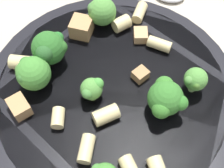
{
  "coord_description": "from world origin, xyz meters",
  "views": [
    {
      "loc": [
        0.08,
        0.17,
        0.35
      ],
      "look_at": [
        0.0,
        0.0,
        0.05
      ],
      "focal_mm": 50.0,
      "sensor_mm": 36.0,
      "label": 1
    }
  ],
  "objects_px": {
    "pasta_bowl": "(112,95)",
    "rigatoni_0": "(86,149)",
    "chicken_chunk_2": "(19,107)",
    "broccoli_floret_3": "(101,11)",
    "chicken_chunk_3": "(85,26)",
    "broccoli_floret_6": "(49,48)",
    "rigatoni_8": "(129,167)",
    "rigatoni_1": "(58,118)",
    "broccoli_floret_2": "(166,98)",
    "chicken_chunk_1": "(139,72)",
    "rigatoni_7": "(159,44)",
    "broccoli_floret_5": "(195,80)",
    "rigatoni_3": "(106,115)",
    "broccoli_floret_4": "(91,88)",
    "chicken_chunk_0": "(141,35)",
    "rigatoni_4": "(121,24)",
    "broccoli_floret_1": "(32,73)",
    "rigatoni_6": "(22,63)",
    "rigatoni_2": "(140,12)"
  },
  "relations": [
    {
      "from": "rigatoni_3",
      "to": "pasta_bowl",
      "type": "bearing_deg",
      "value": -124.41
    },
    {
      "from": "broccoli_floret_6",
      "to": "rigatoni_7",
      "type": "bearing_deg",
      "value": 164.16
    },
    {
      "from": "broccoli_floret_6",
      "to": "rigatoni_8",
      "type": "relative_size",
      "value": 2.08
    },
    {
      "from": "broccoli_floret_6",
      "to": "rigatoni_2",
      "type": "height_order",
      "value": "broccoli_floret_6"
    },
    {
      "from": "pasta_bowl",
      "to": "rigatoni_6",
      "type": "xyz_separation_m",
      "value": [
        0.08,
        -0.07,
        0.02
      ]
    },
    {
      "from": "rigatoni_2",
      "to": "rigatoni_8",
      "type": "xyz_separation_m",
      "value": [
        0.1,
        0.18,
        0.0
      ]
    },
    {
      "from": "chicken_chunk_2",
      "to": "chicken_chunk_3",
      "type": "bearing_deg",
      "value": -145.3
    },
    {
      "from": "pasta_bowl",
      "to": "rigatoni_0",
      "type": "height_order",
      "value": "rigatoni_0"
    },
    {
      "from": "rigatoni_3",
      "to": "rigatoni_1",
      "type": "bearing_deg",
      "value": -21.62
    },
    {
      "from": "broccoli_floret_4",
      "to": "rigatoni_0",
      "type": "xyz_separation_m",
      "value": [
        0.03,
        0.06,
        -0.01
      ]
    },
    {
      "from": "rigatoni_1",
      "to": "rigatoni_3",
      "type": "height_order",
      "value": "rigatoni_3"
    },
    {
      "from": "chicken_chunk_3",
      "to": "broccoli_floret_5",
      "type": "bearing_deg",
      "value": 120.3
    },
    {
      "from": "broccoli_floret_4",
      "to": "rigatoni_1",
      "type": "bearing_deg",
      "value": 16.17
    },
    {
      "from": "pasta_bowl",
      "to": "chicken_chunk_2",
      "type": "bearing_deg",
      "value": -9.35
    },
    {
      "from": "broccoli_floret_2",
      "to": "rigatoni_1",
      "type": "height_order",
      "value": "broccoli_floret_2"
    },
    {
      "from": "broccoli_floret_3",
      "to": "chicken_chunk_3",
      "type": "distance_m",
      "value": 0.03
    },
    {
      "from": "rigatoni_3",
      "to": "rigatoni_8",
      "type": "bearing_deg",
      "value": 87.59
    },
    {
      "from": "rigatoni_6",
      "to": "chicken_chunk_0",
      "type": "xyz_separation_m",
      "value": [
        -0.15,
        0.02,
        -0.0
      ]
    },
    {
      "from": "broccoli_floret_1",
      "to": "rigatoni_7",
      "type": "height_order",
      "value": "broccoli_floret_1"
    },
    {
      "from": "chicken_chunk_0",
      "to": "rigatoni_8",
      "type": "bearing_deg",
      "value": 58.66
    },
    {
      "from": "broccoli_floret_2",
      "to": "chicken_chunk_0",
      "type": "relative_size",
      "value": 2.17
    },
    {
      "from": "broccoli_floret_2",
      "to": "broccoli_floret_6",
      "type": "distance_m",
      "value": 0.14
    },
    {
      "from": "rigatoni_7",
      "to": "rigatoni_6",
      "type": "bearing_deg",
      "value": -14.87
    },
    {
      "from": "broccoli_floret_3",
      "to": "chicken_chunk_2",
      "type": "distance_m",
      "value": 0.16
    },
    {
      "from": "broccoli_floret_5",
      "to": "broccoli_floret_4",
      "type": "bearing_deg",
      "value": -20.8
    },
    {
      "from": "broccoli_floret_2",
      "to": "chicken_chunk_3",
      "type": "height_order",
      "value": "broccoli_floret_2"
    },
    {
      "from": "broccoli_floret_4",
      "to": "chicken_chunk_1",
      "type": "xyz_separation_m",
      "value": [
        -0.06,
        -0.0,
        -0.01
      ]
    },
    {
      "from": "broccoli_floret_2",
      "to": "rigatoni_7",
      "type": "relative_size",
      "value": 1.47
    },
    {
      "from": "rigatoni_7",
      "to": "rigatoni_8",
      "type": "height_order",
      "value": "same"
    },
    {
      "from": "chicken_chunk_0",
      "to": "broccoli_floret_4",
      "type": "bearing_deg",
      "value": 30.56
    },
    {
      "from": "rigatoni_1",
      "to": "chicken_chunk_3",
      "type": "bearing_deg",
      "value": -125.45
    },
    {
      "from": "broccoli_floret_5",
      "to": "chicken_chunk_3",
      "type": "bearing_deg",
      "value": -59.7
    },
    {
      "from": "pasta_bowl",
      "to": "rigatoni_0",
      "type": "xyz_separation_m",
      "value": [
        0.06,
        0.06,
        0.02
      ]
    },
    {
      "from": "rigatoni_8",
      "to": "chicken_chunk_1",
      "type": "xyz_separation_m",
      "value": [
        -0.06,
        -0.1,
        -0.0
      ]
    },
    {
      "from": "broccoli_floret_2",
      "to": "chicken_chunk_1",
      "type": "distance_m",
      "value": 0.05
    },
    {
      "from": "broccoli_floret_6",
      "to": "rigatoni_3",
      "type": "height_order",
      "value": "broccoli_floret_6"
    },
    {
      "from": "broccoli_floret_6",
      "to": "rigatoni_4",
      "type": "xyz_separation_m",
      "value": [
        -0.1,
        -0.01,
        -0.02
      ]
    },
    {
      "from": "chicken_chunk_2",
      "to": "rigatoni_7",
      "type": "bearing_deg",
      "value": -176.14
    },
    {
      "from": "broccoli_floret_4",
      "to": "chicken_chunk_2",
      "type": "xyz_separation_m",
      "value": [
        0.08,
        -0.02,
        -0.01
      ]
    },
    {
      "from": "broccoli_floret_5",
      "to": "chicken_chunk_3",
      "type": "xyz_separation_m",
      "value": [
        0.08,
        -0.13,
        -0.01
      ]
    },
    {
      "from": "broccoli_floret_3",
      "to": "chicken_chunk_3",
      "type": "xyz_separation_m",
      "value": [
        0.02,
        0.0,
        -0.01
      ]
    },
    {
      "from": "rigatoni_1",
      "to": "rigatoni_8",
      "type": "bearing_deg",
      "value": 119.61
    },
    {
      "from": "rigatoni_6",
      "to": "chicken_chunk_2",
      "type": "bearing_deg",
      "value": 71.29
    },
    {
      "from": "rigatoni_4",
      "to": "chicken_chunk_3",
      "type": "distance_m",
      "value": 0.05
    },
    {
      "from": "broccoli_floret_5",
      "to": "rigatoni_3",
      "type": "distance_m",
      "value": 0.11
    },
    {
      "from": "pasta_bowl",
      "to": "chicken_chunk_3",
      "type": "distance_m",
      "value": 0.1
    },
    {
      "from": "broccoli_floret_3",
      "to": "broccoli_floret_5",
      "type": "xyz_separation_m",
      "value": [
        -0.05,
        0.14,
        -0.0
      ]
    },
    {
      "from": "broccoli_floret_3",
      "to": "broccoli_floret_6",
      "type": "relative_size",
      "value": 0.89
    },
    {
      "from": "rigatoni_0",
      "to": "rigatoni_2",
      "type": "bearing_deg",
      "value": -133.22
    },
    {
      "from": "broccoli_floret_5",
      "to": "chicken_chunk_2",
      "type": "xyz_separation_m",
      "value": [
        0.19,
        -0.06,
        -0.01
      ]
    }
  ]
}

